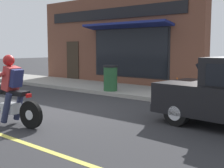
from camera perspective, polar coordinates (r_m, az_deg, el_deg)
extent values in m
plane|color=#2B2B2D|center=(8.83, -13.49, -5.14)|extent=(80.00, 80.00, 0.00)
cube|color=gray|center=(14.16, -4.74, -0.29)|extent=(2.60, 22.00, 0.14)
cube|color=brown|center=(15.00, 0.23, 7.89)|extent=(0.50, 9.43, 4.20)
cube|color=black|center=(14.04, 3.18, 5.72)|extent=(0.04, 3.96, 2.10)
cube|color=black|center=(14.05, 3.22, 5.72)|extent=(0.02, 4.15, 2.20)
cube|color=#2D2319|center=(16.63, -7.19, 4.09)|extent=(0.04, 0.90, 2.10)
cube|color=navy|center=(13.81, 2.36, 10.69)|extent=(0.81, 4.53, 0.24)
cube|color=black|center=(14.86, -0.49, 12.73)|extent=(0.06, 8.01, 0.50)
cylinder|color=black|center=(7.12, -14.61, -5.45)|extent=(0.19, 0.63, 0.62)
cylinder|color=silver|center=(7.12, -14.61, -5.45)|extent=(0.15, 0.23, 0.22)
cube|color=silver|center=(7.58, -18.01, -4.21)|extent=(0.34, 0.44, 0.24)
ellipsoid|color=black|center=(7.71, -19.32, -1.00)|extent=(0.38, 0.56, 0.24)
cube|color=black|center=(7.35, -16.96, -1.58)|extent=(0.34, 0.59, 0.10)
cylinder|color=silver|center=(7.41, -15.03, -5.15)|extent=(0.16, 0.56, 0.08)
cube|color=red|center=(7.08, -14.98, -2.07)|extent=(0.13, 0.08, 0.08)
cylinder|color=#282D4C|center=(7.41, -18.74, -4.18)|extent=(0.19, 0.37, 0.71)
cylinder|color=#282D4C|center=(7.63, -16.65, -3.79)|extent=(0.19, 0.37, 0.71)
cube|color=#B23333|center=(7.45, -17.95, 0.97)|extent=(0.39, 0.38, 0.57)
cylinder|color=#B23333|center=(7.75, -17.98, 1.48)|extent=(0.17, 0.53, 0.26)
sphere|color=#A51919|center=(7.47, -18.36, 4.12)|extent=(0.26, 0.26, 0.26)
cube|color=navy|center=(7.32, -17.15, 1.06)|extent=(0.31, 0.28, 0.42)
cylinder|color=black|center=(7.28, 11.70, -5.18)|extent=(0.21, 0.61, 0.60)
cylinder|color=silver|center=(7.28, 11.70, -5.18)|extent=(0.22, 0.34, 0.33)
cylinder|color=black|center=(8.51, 16.89, -3.62)|extent=(0.21, 0.61, 0.60)
cylinder|color=silver|center=(8.51, 16.89, -3.62)|extent=(0.22, 0.34, 0.33)
cube|color=black|center=(7.50, 18.56, 1.83)|extent=(1.34, 0.42, 0.51)
cube|color=silver|center=(7.74, 8.48, -1.26)|extent=(0.24, 0.05, 0.14)
cube|color=silver|center=(8.58, 12.42, -0.57)|extent=(0.24, 0.05, 0.14)
cube|color=#28282B|center=(8.20, 10.67, -3.48)|extent=(1.61, 0.21, 0.20)
cube|color=black|center=(11.50, 11.76, -1.57)|extent=(0.36, 0.36, 0.04)
cone|color=orange|center=(11.46, 11.79, -0.08)|extent=(0.28, 0.28, 0.56)
cylinder|color=white|center=(11.46, 11.80, 0.02)|extent=(0.20, 0.20, 0.08)
cylinder|color=#23512D|center=(11.86, -0.28, 0.91)|extent=(0.52, 0.52, 0.90)
cylinder|color=black|center=(11.82, -0.29, 3.27)|extent=(0.56, 0.56, 0.08)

